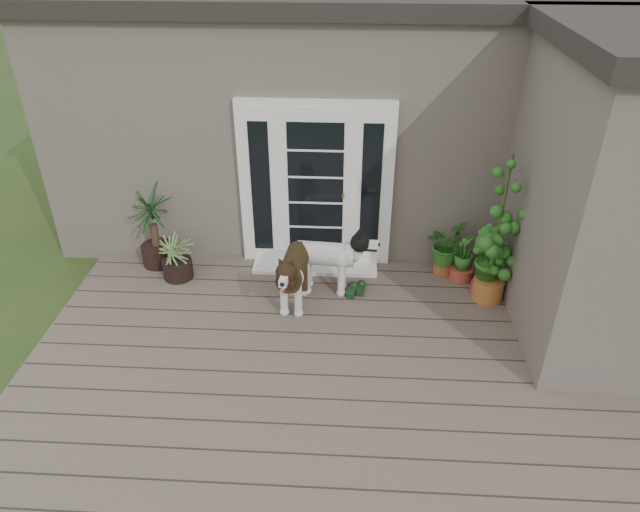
{
  "coord_description": "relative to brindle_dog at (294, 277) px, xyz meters",
  "views": [
    {
      "loc": [
        0.22,
        -3.93,
        4.19
      ],
      "look_at": [
        -0.1,
        1.75,
        0.7
      ],
      "focal_mm": 32.45,
      "sensor_mm": 36.0,
      "label": 1
    }
  ],
  "objects": [
    {
      "name": "herb_c",
      "position": [
        2.05,
        0.67,
        -0.14
      ],
      "size": [
        0.37,
        0.37,
        0.48
      ],
      "primitive_type": "imported",
      "rotation": [
        0.0,
        0.0,
        4.47
      ],
      "color": "#1C6422",
      "rests_on": "deck"
    },
    {
      "name": "herb_b",
      "position": [
        2.24,
        0.35,
        -0.06
      ],
      "size": [
        0.59,
        0.59,
        0.66
      ],
      "primitive_type": "imported",
      "rotation": [
        0.0,
        0.0,
        2.06
      ],
      "color": "#245017",
      "rests_on": "deck"
    },
    {
      "name": "deck",
      "position": [
        0.39,
        -1.19,
        -0.44
      ],
      "size": [
        6.2,
        4.6,
        0.12
      ],
      "primitive_type": "cube",
      "color": "#6B5B4C",
      "rests_on": "ground"
    },
    {
      "name": "brindle_dog",
      "position": [
        0.0,
        0.0,
        0.0
      ],
      "size": [
        0.48,
        0.95,
        0.77
      ],
      "primitive_type": null,
      "rotation": [
        0.0,
        0.0,
        3.05
      ],
      "color": "#392A14",
      "rests_on": "deck"
    },
    {
      "name": "house_main",
      "position": [
        0.39,
        3.06,
        1.05
      ],
      "size": [
        7.4,
        4.0,
        3.1
      ],
      "primitive_type": "cube",
      "color": "#665E54",
      "rests_on": "ground"
    },
    {
      "name": "clog_left",
      "position": [
        0.67,
        0.27,
        -0.34
      ],
      "size": [
        0.2,
        0.32,
        0.09
      ],
      "primitive_type": null,
      "rotation": [
        0.0,
        0.0,
        -0.22
      ],
      "color": "#143216",
      "rests_on": "deck"
    },
    {
      "name": "herb_a",
      "position": [
        1.82,
        0.79,
        -0.07
      ],
      "size": [
        0.67,
        0.67,
        0.63
      ],
      "primitive_type": "imported",
      "rotation": [
        0.0,
        0.0,
        1.1
      ],
      "color": "#215D1A",
      "rests_on": "deck"
    },
    {
      "name": "yucca",
      "position": [
        -1.87,
        0.8,
        0.17
      ],
      "size": [
        0.84,
        0.84,
        1.11
      ],
      "primitive_type": null,
      "rotation": [
        0.0,
        0.0,
        -0.1
      ],
      "color": "black",
      "rests_on": "deck"
    },
    {
      "name": "spider_plant",
      "position": [
        -1.53,
        0.5,
        -0.05
      ],
      "size": [
        0.81,
        0.81,
        0.66
      ],
      "primitive_type": null,
      "rotation": [
        0.0,
        0.0,
        -0.39
      ],
      "color": "#98B46F",
      "rests_on": "deck"
    },
    {
      "name": "white_dog",
      "position": [
        0.35,
        0.31,
        -0.01
      ],
      "size": [
        0.93,
        0.45,
        0.76
      ],
      "primitive_type": null,
      "rotation": [
        0.0,
        0.0,
        -1.64
      ],
      "color": "white",
      "rests_on": "deck"
    },
    {
      "name": "house_wing",
      "position": [
        3.29,
        -0.09,
        1.05
      ],
      "size": [
        1.6,
        2.4,
        3.1
      ],
      "primitive_type": "cube",
      "color": "#665E54",
      "rests_on": "ground"
    },
    {
      "name": "clog_right",
      "position": [
        0.78,
        0.31,
        -0.34
      ],
      "size": [
        0.16,
        0.29,
        0.08
      ],
      "primitive_type": null,
      "rotation": [
        0.0,
        0.0,
        -0.12
      ],
      "color": "black",
      "rests_on": "deck"
    },
    {
      "name": "door_unit",
      "position": [
        0.19,
        1.01,
        0.69
      ],
      "size": [
        1.9,
        0.14,
        2.15
      ],
      "primitive_type": "cube",
      "color": "white",
      "rests_on": "deck"
    },
    {
      "name": "door_step",
      "position": [
        0.19,
        0.81,
        -0.36
      ],
      "size": [
        1.6,
        0.4,
        0.05
      ],
      "primitive_type": "cube",
      "color": "white",
      "rests_on": "deck"
    },
    {
      "name": "sapling",
      "position": [
        2.29,
        0.25,
        0.57
      ],
      "size": [
        0.62,
        0.62,
        1.92
      ],
      "primitive_type": null,
      "rotation": [
        0.0,
        0.0,
        -0.11
      ],
      "color": "#2C601B",
      "rests_on": "deck"
    }
  ]
}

